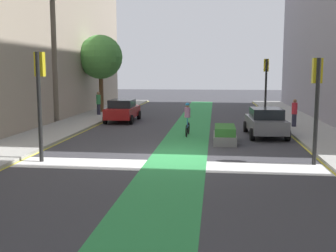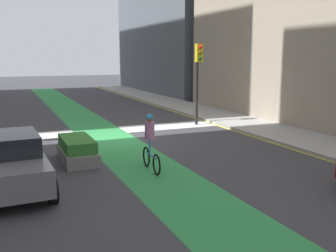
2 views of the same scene
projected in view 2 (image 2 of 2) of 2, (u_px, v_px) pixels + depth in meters
name	position (u px, v px, depth m)	size (l,w,h in m)	color
ground_plane	(115.00, 139.00, 17.73)	(120.00, 120.00, 0.00)	#38383D
bike_lane_paint	(109.00, 139.00, 17.63)	(2.40, 60.00, 0.01)	#2D8C47
crosswalk_band	(104.00, 131.00, 19.54)	(12.00, 1.80, 0.01)	silver
sidewalk_left	(253.00, 126.00, 20.62)	(3.00, 60.00, 0.15)	#9E9E99
curb_stripe_left	(228.00, 129.00, 20.05)	(0.16, 60.00, 0.01)	yellow
traffic_signal_near_left	(198.00, 69.00, 20.74)	(0.35, 0.52, 4.32)	black
car_grey_right_far	(9.00, 162.00, 10.79)	(2.17, 4.27, 1.57)	slate
cyclist_in_lane	(150.00, 141.00, 12.69)	(0.32, 1.73, 1.86)	black
median_planter	(77.00, 150.00, 13.83)	(1.11, 2.47, 0.85)	slate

